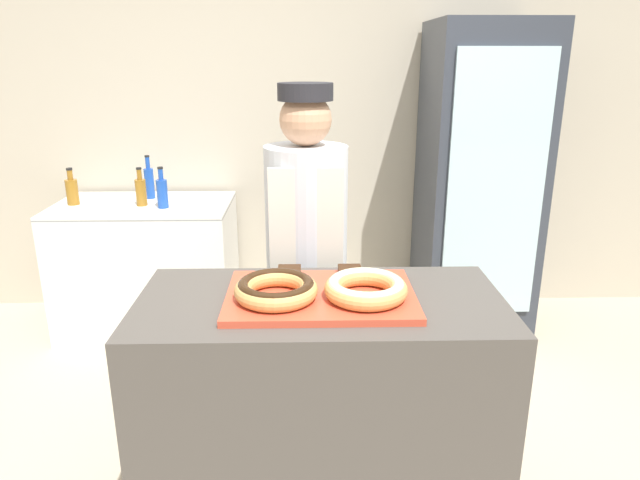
{
  "coord_description": "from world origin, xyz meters",
  "views": [
    {
      "loc": [
        -0.04,
        -1.78,
        1.72
      ],
      "look_at": [
        0.0,
        0.1,
        1.11
      ],
      "focal_mm": 32.0,
      "sensor_mm": 36.0,
      "label": 1
    }
  ],
  "objects_px": {
    "donut_chocolate_glaze": "(276,288)",
    "bottle_blue_b": "(162,192)",
    "donut_light_glaze": "(366,288)",
    "brownie_back_right": "(350,272)",
    "baker_person": "(307,264)",
    "bottle_amber": "(141,191)",
    "bottle_blue": "(149,182)",
    "chest_freezer": "(148,265)",
    "brownie_back_left": "(289,272)",
    "bottle_amber_b": "(72,191)",
    "beverage_fridge": "(478,182)",
    "serving_tray": "(321,296)"
  },
  "relations": [
    {
      "from": "chest_freezer",
      "to": "bottle_amber_b",
      "type": "height_order",
      "value": "bottle_amber_b"
    },
    {
      "from": "donut_chocolate_glaze",
      "to": "bottle_blue_b",
      "type": "distance_m",
      "value": 1.84
    },
    {
      "from": "bottle_blue_b",
      "to": "baker_person",
      "type": "bearing_deg",
      "value": -50.9
    },
    {
      "from": "donut_chocolate_glaze",
      "to": "brownie_back_right",
      "type": "height_order",
      "value": "donut_chocolate_glaze"
    },
    {
      "from": "brownie_back_left",
      "to": "bottle_amber",
      "type": "height_order",
      "value": "bottle_amber"
    },
    {
      "from": "brownie_back_right",
      "to": "bottle_amber",
      "type": "height_order",
      "value": "bottle_amber"
    },
    {
      "from": "donut_chocolate_glaze",
      "to": "baker_person",
      "type": "height_order",
      "value": "baker_person"
    },
    {
      "from": "chest_freezer",
      "to": "bottle_blue",
      "type": "bearing_deg",
      "value": 82.78
    },
    {
      "from": "donut_chocolate_glaze",
      "to": "chest_freezer",
      "type": "xyz_separation_m",
      "value": [
        -0.94,
        1.78,
        -0.57
      ]
    },
    {
      "from": "brownie_back_left",
      "to": "bottle_blue",
      "type": "bearing_deg",
      "value": 119.11
    },
    {
      "from": "beverage_fridge",
      "to": "bottle_amber",
      "type": "distance_m",
      "value": 2.11
    },
    {
      "from": "baker_person",
      "to": "bottle_blue_b",
      "type": "height_order",
      "value": "baker_person"
    },
    {
      "from": "serving_tray",
      "to": "brownie_back_left",
      "type": "relative_size",
      "value": 7.66
    },
    {
      "from": "bottle_amber",
      "to": "baker_person",
      "type": "bearing_deg",
      "value": -48.09
    },
    {
      "from": "donut_light_glaze",
      "to": "brownie_back_right",
      "type": "relative_size",
      "value": 3.33
    },
    {
      "from": "brownie_back_left",
      "to": "bottle_blue_b",
      "type": "distance_m",
      "value": 1.68
    },
    {
      "from": "donut_chocolate_glaze",
      "to": "baker_person",
      "type": "bearing_deg",
      "value": 80.27
    },
    {
      "from": "baker_person",
      "to": "bottle_amber",
      "type": "relative_size",
      "value": 6.82
    },
    {
      "from": "bottle_amber",
      "to": "bottle_blue",
      "type": "bearing_deg",
      "value": 88.94
    },
    {
      "from": "donut_light_glaze",
      "to": "bottle_amber_b",
      "type": "bearing_deg",
      "value": 133.22
    },
    {
      "from": "serving_tray",
      "to": "brownie_back_right",
      "type": "distance_m",
      "value": 0.19
    },
    {
      "from": "donut_light_glaze",
      "to": "brownie_back_left",
      "type": "relative_size",
      "value": 3.33
    },
    {
      "from": "donut_light_glaze",
      "to": "beverage_fridge",
      "type": "xyz_separation_m",
      "value": [
        0.89,
        1.77,
        -0.03
      ]
    },
    {
      "from": "serving_tray",
      "to": "donut_light_glaze",
      "type": "relative_size",
      "value": 2.3
    },
    {
      "from": "brownie_back_left",
      "to": "bottle_blue_b",
      "type": "bearing_deg",
      "value": 119.04
    },
    {
      "from": "chest_freezer",
      "to": "bottle_blue_b",
      "type": "relative_size",
      "value": 4.34
    },
    {
      "from": "baker_person",
      "to": "bottle_blue",
      "type": "bearing_deg",
      "value": 127.45
    },
    {
      "from": "brownie_back_right",
      "to": "chest_freezer",
      "type": "bearing_deg",
      "value": 127.13
    },
    {
      "from": "donut_light_glaze",
      "to": "baker_person",
      "type": "distance_m",
      "value": 0.63
    },
    {
      "from": "donut_chocolate_glaze",
      "to": "brownie_back_right",
      "type": "relative_size",
      "value": 3.33
    },
    {
      "from": "bottle_blue",
      "to": "bottle_blue_b",
      "type": "bearing_deg",
      "value": -60.48
    },
    {
      "from": "bottle_amber_b",
      "to": "bottle_blue_b",
      "type": "distance_m",
      "value": 0.59
    },
    {
      "from": "donut_chocolate_glaze",
      "to": "donut_light_glaze",
      "type": "height_order",
      "value": "same"
    },
    {
      "from": "donut_light_glaze",
      "to": "brownie_back_left",
      "type": "height_order",
      "value": "donut_light_glaze"
    },
    {
      "from": "donut_light_glaze",
      "to": "bottle_amber",
      "type": "bearing_deg",
      "value": 125.23
    },
    {
      "from": "baker_person",
      "to": "bottle_amber",
      "type": "bearing_deg",
      "value": 131.91
    },
    {
      "from": "baker_person",
      "to": "bottle_amber",
      "type": "distance_m",
      "value": 1.53
    },
    {
      "from": "bottle_blue_b",
      "to": "chest_freezer",
      "type": "bearing_deg",
      "value": 145.22
    },
    {
      "from": "donut_light_glaze",
      "to": "brownie_back_right",
      "type": "distance_m",
      "value": 0.2
    },
    {
      "from": "donut_light_glaze",
      "to": "bottle_blue",
      "type": "distance_m",
      "value": 2.27
    },
    {
      "from": "brownie_back_left",
      "to": "baker_person",
      "type": "distance_m",
      "value": 0.41
    },
    {
      "from": "bottle_blue",
      "to": "bottle_blue_b",
      "type": "xyz_separation_m",
      "value": [
        0.14,
        -0.25,
        -0.01
      ]
    },
    {
      "from": "brownie_back_right",
      "to": "beverage_fridge",
      "type": "xyz_separation_m",
      "value": [
        0.93,
        1.57,
        -0.01
      ]
    },
    {
      "from": "brownie_back_left",
      "to": "brownie_back_right",
      "type": "bearing_deg",
      "value": 0.0
    },
    {
      "from": "donut_light_glaze",
      "to": "bottle_blue_b",
      "type": "height_order",
      "value": "bottle_blue_b"
    },
    {
      "from": "bottle_amber_b",
      "to": "chest_freezer",
      "type": "bearing_deg",
      "value": 2.23
    },
    {
      "from": "donut_chocolate_glaze",
      "to": "bottle_amber",
      "type": "relative_size",
      "value": 1.16
    },
    {
      "from": "serving_tray",
      "to": "bottle_amber_b",
      "type": "xyz_separation_m",
      "value": [
        -1.51,
        1.72,
        -0.02
      ]
    },
    {
      "from": "serving_tray",
      "to": "bottle_amber_b",
      "type": "relative_size",
      "value": 2.76
    },
    {
      "from": "beverage_fridge",
      "to": "bottle_blue",
      "type": "height_order",
      "value": "beverage_fridge"
    }
  ]
}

